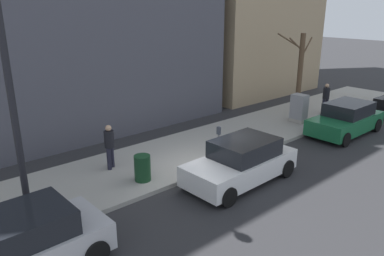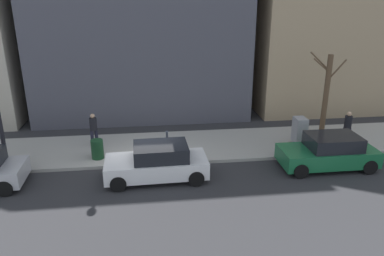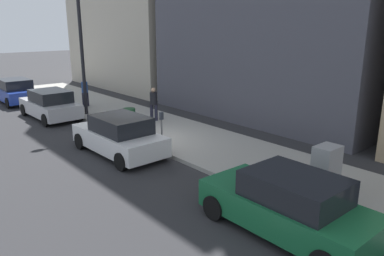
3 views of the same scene
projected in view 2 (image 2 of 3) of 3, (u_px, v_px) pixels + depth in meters
The scene contains 10 objects.
ground_plane at pixel (147, 167), 16.81m from camera, with size 120.00×120.00×0.00m, color #2B2B2D.
sidewalk at pixel (147, 148), 18.65m from camera, with size 4.00×36.00×0.15m, color #9E9B93.
parked_car_green at pixel (329, 152), 16.53m from camera, with size 1.93×4.21×1.52m.
parked_car_white at pixel (158, 163), 15.51m from camera, with size 2.01×4.24×1.52m.
parking_meter at pixel (167, 142), 17.00m from camera, with size 0.14×0.10×1.35m.
utility_box at pixel (299, 132), 18.61m from camera, with size 0.83×0.61×1.43m.
bare_tree at pixel (326, 94), 19.52m from camera, with size 1.50×1.63×4.29m.
trash_bin at pixel (97, 149), 17.18m from camera, with size 0.56×0.56×0.90m, color #14381E.
pedestrian_near_meter at pixel (348, 126), 18.78m from camera, with size 0.36×0.39×1.66m.
pedestrian_midblock at pixel (94, 128), 18.48m from camera, with size 0.36×0.36×1.66m.
Camera 2 is at (-15.34, -0.13, 7.37)m, focal length 35.00 mm.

